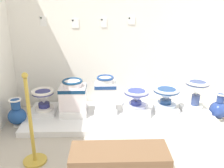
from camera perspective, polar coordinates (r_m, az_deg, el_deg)
The scene contains 22 objects.
wall_back at distance 3.95m, azimuth 1.56°, elevation 14.39°, with size 3.56×0.06×2.81m, color white.
display_platform at distance 3.78m, azimuth 1.87°, elevation -7.46°, with size 2.80×1.01×0.08m, color white.
plinth_block_pale_glazed at distance 3.91m, azimuth -15.26°, elevation -6.07°, with size 0.34×0.34×0.06m, color white.
antique_toilet_pale_glazed at distance 3.82m, azimuth -15.56°, elevation -2.98°, with size 0.34×0.34×0.31m.
plinth_block_slender_white at distance 3.80m, azimuth -8.76°, elevation -6.07°, with size 0.39×0.40×0.10m, color white.
antique_toilet_slender_white at distance 3.69m, azimuth -8.98°, elevation -2.27°, with size 0.39×0.33×0.44m.
plinth_block_leftmost at distance 3.81m, azimuth -1.50°, elevation -5.81°, with size 0.34×0.29×0.09m, color white.
antique_toilet_leftmost at distance 3.69m, azimuth -1.54°, elevation -1.72°, with size 0.32×0.27×0.48m.
plinth_block_rightmost at distance 3.73m, azimuth 5.54°, elevation -6.15°, with size 0.38×0.30×0.13m, color white.
antique_toilet_rightmost at distance 3.63m, azimuth 5.66°, elevation -2.72°, with size 0.38×0.38×0.27m.
plinth_block_squat_floral at distance 3.93m, azimuth 12.15°, elevation -5.50°, with size 0.36×0.32×0.08m, color white.
antique_toilet_squat_floral at distance 3.84m, azimuth 12.40°, elevation -2.34°, with size 0.40×0.40×0.30m.
plinth_block_broad_patterned at distance 4.00m, azimuth 18.44°, elevation -5.68°, with size 0.37×0.40×0.08m, color white.
antique_toilet_broad_patterned at distance 3.88m, azimuth 18.97°, elevation -1.08°, with size 0.36×0.36×0.43m.
info_placard_first at distance 4.01m, azimuth -15.57°, elevation 13.85°, with size 0.10×0.01×0.16m.
info_placard_second at distance 3.93m, azimuth -8.50°, elevation 13.69°, with size 0.11×0.01×0.14m.
info_placard_third at distance 3.90m, azimuth -1.93°, elevation 14.01°, with size 0.09×0.01×0.14m.
info_placard_fourth at distance 3.93m, azimuth 4.53°, elevation 14.41°, with size 0.11×0.01×0.11m.
decorative_vase_companion at distance 3.79m, azimuth -21.08°, elevation -6.55°, with size 0.26×0.26×0.41m.
decorative_vase_corner at distance 4.05m, azimuth 23.43°, elevation -5.27°, with size 0.27×0.27×0.42m.
stanchion_post_near_left at distance 2.88m, azimuth -17.90°, elevation -11.68°, with size 0.26×0.26×1.05m.
museum_bench at distance 2.50m, azimuth 1.68°, elevation -18.79°, with size 0.93×0.36×0.40m, color brown.
Camera 1 is at (1.45, -1.04, 1.74)m, focal length 39.64 mm.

